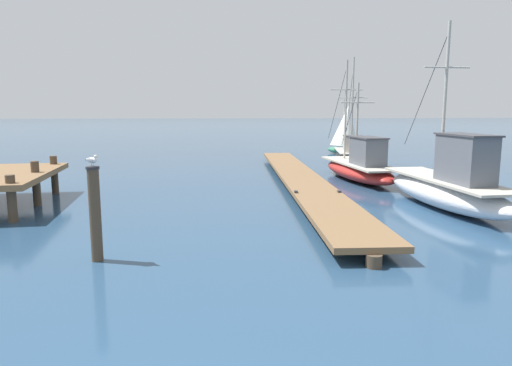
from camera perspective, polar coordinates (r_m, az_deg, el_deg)
The scene contains 7 objects.
floating_dock at distance 21.25m, azimuth 5.48°, elevation 0.73°, with size 3.09×22.93×0.53m.
fishing_boat_0 at distance 29.87m, azimuth 11.86°, elevation 3.43°, with size 3.11×6.17×6.75m.
fishing_boat_1 at distance 17.40m, azimuth 22.90°, elevation -0.33°, with size 2.16×7.32×6.48m.
fishing_boat_2 at distance 23.06m, azimuth 12.85°, elevation 1.98°, with size 2.41×8.37×6.03m.
mooring_piling at distance 10.98m, azimuth -19.49°, elevation -3.52°, with size 0.30×0.30×2.19m.
perched_seagull at distance 10.80m, azimuth -19.85°, elevation 2.75°, with size 0.33×0.28×0.26m.
distant_sailboat at distance 36.00m, azimuth 11.19°, elevation 6.54°, with size 3.00×4.44×4.30m.
Camera 1 is at (0.57, -2.89, 3.43)m, focal length 31.98 mm.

